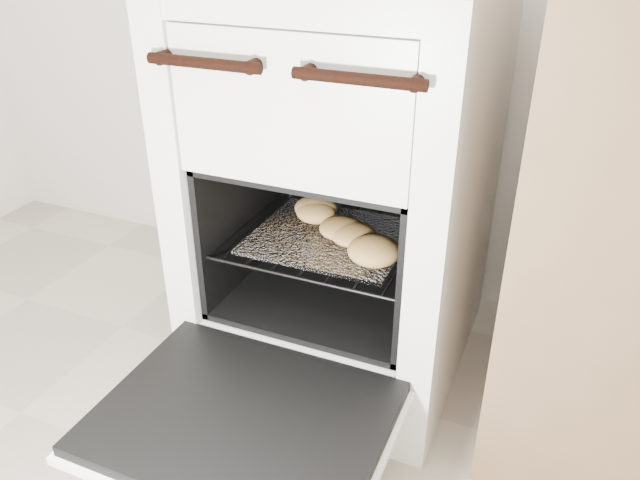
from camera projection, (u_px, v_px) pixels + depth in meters
The scene contains 5 objects.
stove at pixel (345, 193), 1.37m from camera, with size 0.57×0.64×0.88m.
oven_door at pixel (243, 420), 1.09m from camera, with size 0.51×0.40×0.04m.
oven_rack at pixel (334, 235), 1.35m from camera, with size 0.42×0.40×0.01m.
foil_sheet at pixel (330, 237), 1.34m from camera, with size 0.32×0.29×0.01m, color white.
baked_rolls at pixel (342, 228), 1.32m from camera, with size 0.32×0.28×0.05m.
Camera 1 is at (0.35, 0.01, 0.99)m, focal length 35.00 mm.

